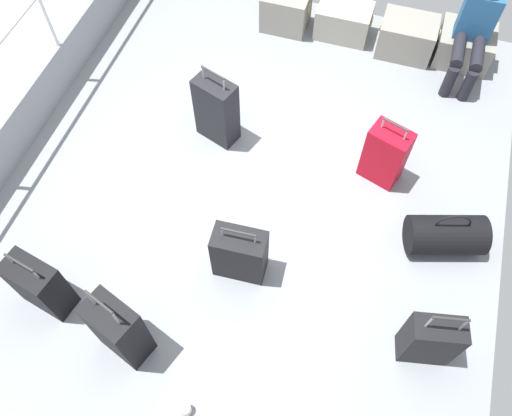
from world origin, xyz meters
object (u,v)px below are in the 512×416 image
object	(u,v)px
cargo_crate_3	(464,46)
suitcase_4	(385,155)
suitcase_0	(40,285)
suitcase_2	(217,110)
suitcase_1	(119,330)
suitcase_5	(240,254)
passenger_seated	(476,28)
cargo_crate_1	(343,21)
suitcase_3	(430,340)
cargo_crate_0	(286,10)
duffel_bag	(446,235)
cargo_crate_2	(407,37)
paper_cup	(185,409)

from	to	relation	value
cargo_crate_3	suitcase_4	xyz separation A→B (m)	(-0.54, -1.72, 0.12)
suitcase_0	suitcase_2	bearing A→B (deg)	70.28
cargo_crate_3	suitcase_1	xyz separation A→B (m)	(-2.06, -3.84, 0.17)
suitcase_1	suitcase_5	distance (m)	1.05
passenger_seated	suitcase_5	world-z (taller)	passenger_seated
cargo_crate_1	suitcase_3	distance (m)	3.49
cargo_crate_0	cargo_crate_1	size ratio (longest dim) A/B	0.87
cargo_crate_1	suitcase_0	size ratio (longest dim) A/B	0.86
suitcase_4	suitcase_1	bearing A→B (deg)	-125.69
suitcase_3	suitcase_4	distance (m)	1.62
cargo_crate_1	cargo_crate_3	distance (m)	1.27
suitcase_0	suitcase_3	world-z (taller)	suitcase_3
cargo_crate_0	suitcase_2	xyz separation A→B (m)	(-0.19, -1.67, 0.13)
duffel_bag	suitcase_0	bearing A→B (deg)	-153.80
cargo_crate_2	suitcase_5	world-z (taller)	suitcase_5
cargo_crate_2	cargo_crate_3	bearing A→B (deg)	6.25
cargo_crate_0	paper_cup	size ratio (longest dim) A/B	5.22
cargo_crate_1	suitcase_1	size ratio (longest dim) A/B	0.66
cargo_crate_1	suitcase_5	size ratio (longest dim) A/B	0.95
paper_cup	suitcase_3	bearing A→B (deg)	31.28
cargo_crate_0	suitcase_3	size ratio (longest dim) A/B	0.69
suitcase_1	suitcase_2	size ratio (longest dim) A/B	1.12
suitcase_2	paper_cup	bearing A→B (deg)	-75.76
cargo_crate_1	paper_cup	bearing A→B (deg)	-92.71
cargo_crate_1	suitcase_0	distance (m)	3.99
cargo_crate_1	passenger_seated	size ratio (longest dim) A/B	0.57
cargo_crate_1	suitcase_4	world-z (taller)	suitcase_4
suitcase_5	paper_cup	world-z (taller)	suitcase_5
cargo_crate_2	cargo_crate_3	xyz separation A→B (m)	(0.59, 0.06, -0.02)
suitcase_1	duffel_bag	xyz separation A→B (m)	(2.15, 1.56, -0.18)
passenger_seated	suitcase_0	xyz separation A→B (m)	(-2.79, -3.51, -0.26)
cargo_crate_3	suitcase_0	world-z (taller)	suitcase_0
cargo_crate_3	suitcase_0	bearing A→B (deg)	-127.10
paper_cup	cargo_crate_3	bearing A→B (deg)	70.56
suitcase_2	suitcase_4	world-z (taller)	suitcase_2
cargo_crate_2	suitcase_1	world-z (taller)	suitcase_1
cargo_crate_0	duffel_bag	distance (m)	2.98
cargo_crate_1	cargo_crate_2	size ratio (longest dim) A/B	1.01
passenger_seated	cargo_crate_1	bearing A→B (deg)	172.04
duffel_bag	suitcase_1	bearing A→B (deg)	-143.92
suitcase_2	suitcase_3	size ratio (longest dim) A/B	1.08
suitcase_1	suitcase_0	bearing A→B (deg)	168.70
suitcase_5	duffel_bag	distance (m)	1.70
suitcase_1	duffel_bag	size ratio (longest dim) A/B	1.31
cargo_crate_1	suitcase_0	bearing A→B (deg)	-112.38
cargo_crate_1	suitcase_4	size ratio (longest dim) A/B	0.85
suitcase_5	cargo_crate_2	bearing A→B (deg)	73.61
suitcase_1	suitcase_2	bearing A→B (deg)	90.77
cargo_crate_2	passenger_seated	size ratio (longest dim) A/B	0.56
cargo_crate_3	suitcase_4	size ratio (longest dim) A/B	0.82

